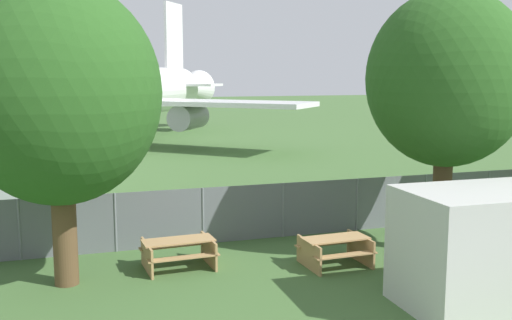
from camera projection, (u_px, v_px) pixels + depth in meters
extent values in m
cylinder|color=slate|center=(19.00, 230.00, 16.22)|extent=(0.07, 0.07, 1.70)
cylinder|color=slate|center=(115.00, 222.00, 17.00)|extent=(0.07, 0.07, 1.70)
cylinder|color=slate|center=(203.00, 216.00, 17.77)|extent=(0.07, 0.07, 1.70)
cylinder|color=slate|center=(283.00, 210.00, 18.55)|extent=(0.07, 0.07, 1.70)
cylinder|color=slate|center=(357.00, 204.00, 19.32)|extent=(0.07, 0.07, 1.70)
cylinder|color=slate|center=(425.00, 199.00, 20.10)|extent=(0.07, 0.07, 1.70)
cylinder|color=slate|center=(488.00, 195.00, 20.88)|extent=(0.07, 0.07, 1.70)
cube|color=slate|center=(283.00, 210.00, 18.55)|extent=(56.00, 0.01, 1.70)
cylinder|color=white|center=(89.00, 94.00, 39.76)|extent=(19.60, 25.81, 3.69)
cone|color=white|center=(189.00, 88.00, 55.62)|extent=(5.36, 5.68, 3.32)
cube|color=white|center=(214.00, 103.00, 38.78)|extent=(12.28, 11.83, 0.30)
cylinder|color=#939399|center=(189.00, 117.00, 39.80)|extent=(3.26, 3.67, 1.66)
cube|color=white|center=(0.00, 100.00, 43.63)|extent=(13.43, 9.51, 0.30)
cylinder|color=#939399|center=(26.00, 113.00, 43.51)|extent=(3.26, 3.67, 1.66)
cube|color=white|center=(174.00, 35.00, 51.90)|extent=(2.10, 2.86, 5.53)
cube|color=white|center=(174.00, 85.00, 52.34)|extent=(8.34, 7.07, 0.20)
cylinder|color=#2D2D33|center=(131.00, 134.00, 40.88)|extent=(0.24, 0.24, 1.84)
cylinder|color=#2D2D33|center=(131.00, 143.00, 40.97)|extent=(0.57, 0.63, 0.56)
cylinder|color=#2D2D33|center=(74.00, 132.00, 42.16)|extent=(0.24, 0.24, 1.84)
cylinder|color=#2D2D33|center=(75.00, 141.00, 42.26)|extent=(0.57, 0.63, 0.56)
cube|color=silver|center=(491.00, 248.00, 12.98)|extent=(3.91, 2.45, 2.59)
cube|color=tan|center=(178.00, 240.00, 15.58)|extent=(1.89, 0.85, 0.04)
cube|color=tan|center=(174.00, 246.00, 16.14)|extent=(1.86, 0.38, 0.04)
cube|color=tan|center=(184.00, 258.00, 15.11)|extent=(1.86, 0.38, 0.04)
cube|color=tan|center=(209.00, 251.00, 15.92)|extent=(0.13, 1.40, 0.74)
cube|color=tan|center=(147.00, 257.00, 15.34)|extent=(0.13, 1.40, 0.74)
cube|color=tan|center=(335.00, 238.00, 15.79)|extent=(1.77, 0.84, 0.04)
cube|color=tan|center=(325.00, 244.00, 16.35)|extent=(1.75, 0.36, 0.04)
cube|color=tan|center=(346.00, 255.00, 15.31)|extent=(1.75, 0.36, 0.04)
cube|color=tan|center=(361.00, 249.00, 16.11)|extent=(0.12, 1.40, 0.74)
cube|color=tan|center=(309.00, 255.00, 15.57)|extent=(0.12, 1.40, 0.74)
cylinder|color=#4C3823|center=(442.00, 199.00, 16.95)|extent=(0.53, 0.53, 3.02)
ellipsoid|color=#28561E|center=(447.00, 79.00, 16.46)|extent=(4.44, 4.44, 4.89)
cylinder|color=brown|center=(65.00, 232.00, 14.29)|extent=(0.57, 0.57, 2.58)
ellipsoid|color=#28561E|center=(58.00, 93.00, 13.82)|extent=(4.77, 4.77, 5.25)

